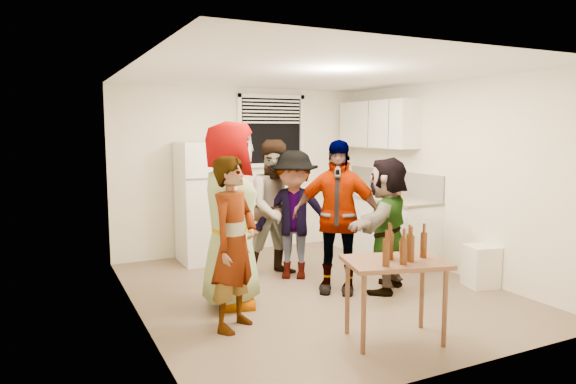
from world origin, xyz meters
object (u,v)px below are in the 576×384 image
guest_grey (232,304)px  red_cup (404,254)px  serving_table (394,340)px  beer_bottle_counter (399,201)px  guest_back_right (294,277)px  wine_bottle (344,188)px  beer_bottle_table (409,259)px  guest_orange (385,290)px  blue_cup (395,202)px  refrigerator (204,202)px  guest_stripe (235,328)px  kettle (376,195)px  guest_back_left (278,275)px  guest_black (336,291)px  trash_bin (481,266)px

guest_grey → red_cup: bearing=-120.5°
serving_table → beer_bottle_counter: bearing=51.3°
guest_grey → guest_back_right: size_ratio=1.21×
red_cup → guest_grey: bearing=130.8°
wine_bottle → beer_bottle_table: size_ratio=1.32×
guest_orange → beer_bottle_counter: bearing=-170.7°
beer_bottle_counter → beer_bottle_table: (-1.54, -2.10, -0.17)m
blue_cup → guest_back_right: blue_cup is taller
refrigerator → serving_table: 3.61m
guest_grey → guest_back_right: 1.22m
serving_table → blue_cup: bearing=52.3°
guest_back_right → red_cup: bearing=-54.2°
beer_bottle_counter → guest_orange: (-0.85, -0.87, -0.90)m
guest_back_right → refrigerator: bearing=152.1°
guest_stripe → beer_bottle_counter: bearing=-15.7°
blue_cup → guest_stripe: 3.02m
guest_grey → guest_stripe: 0.66m
kettle → guest_back_left: kettle is taller
guest_black → guest_grey: bearing=-146.6°
guest_black → beer_bottle_counter: bearing=63.1°
wine_bottle → blue_cup: 1.78m
red_cup → guest_grey: size_ratio=0.06×
beer_bottle_counter → guest_orange: 1.51m
kettle → guest_black: (-1.45, -1.24, -0.90)m
guest_orange → guest_back_left: bearing=-88.9°
beer_bottle_table → wine_bottle: bearing=65.7°
guest_back_left → serving_table: bearing=-85.0°
guest_orange → red_cup: bearing=23.9°
beer_bottle_counter → refrigerator: bearing=149.7°
kettle → guest_back_left: 2.01m
beer_bottle_counter → trash_bin: beer_bottle_counter is taller
guest_back_right → guest_orange: (0.74, -0.93, 0.00)m
kettle → guest_orange: size_ratio=0.14×
refrigerator → guest_back_right: size_ratio=1.05×
wine_bottle → guest_black: (-1.55, -2.28, -0.90)m
guest_stripe → guest_orange: 2.01m
beer_bottle_table → guest_orange: bearing=60.8°
beer_bottle_counter → serving_table: 2.80m
refrigerator → guest_black: 2.39m
beer_bottle_table → guest_back_left: bearing=94.4°
trash_bin → beer_bottle_counter: bearing=101.7°
refrigerator → guest_grey: 2.12m
beer_bottle_table → guest_grey: 2.05m
beer_bottle_counter → beer_bottle_table: size_ratio=1.10×
guest_back_right → guest_grey: bearing=-118.1°
serving_table → guest_grey: 1.82m
kettle → serving_table: bearing=-135.2°
kettle → wine_bottle: 1.05m
trash_bin → guest_orange: size_ratio=0.32×
guest_back_left → guest_black: size_ratio=0.99×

